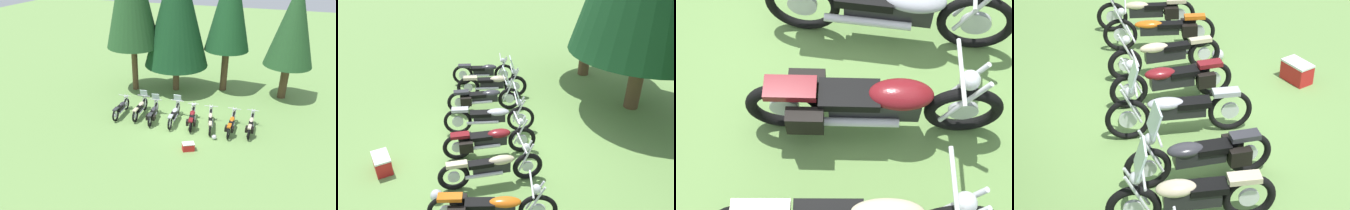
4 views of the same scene
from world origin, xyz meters
TOP-DOWN VIEW (x-y plane):
  - ground_plane at (0.00, 0.00)m, footprint 80.00×80.00m
  - motorcycle_0 at (-3.67, -0.32)m, footprint 0.76×2.20m
  - motorcycle_1 at (-2.58, -0.01)m, footprint 0.77×2.29m
  - motorcycle_2 at (-1.67, -0.29)m, footprint 0.79×2.23m
  - motorcycle_3 at (-0.47, -0.07)m, footprint 0.75×2.44m
  - motorcycle_4 at (0.58, -0.12)m, footprint 0.78×2.26m
  - motorcycle_5 at (1.59, -0.03)m, footprint 0.76×2.26m
  - motorcycle_6 at (2.73, -0.08)m, footprint 0.71×2.39m
  - picnic_cooler at (1.05, -2.55)m, footprint 0.68×0.58m
  - dropped_helmet at (2.05, -1.17)m, footprint 0.25×0.25m

SIDE VIEW (x-z plane):
  - ground_plane at x=0.00m, z-range 0.00..0.00m
  - dropped_helmet at x=2.05m, z-range 0.00..0.25m
  - picnic_cooler at x=1.05m, z-range 0.00..0.41m
  - motorcycle_5 at x=1.59m, z-range -0.06..0.93m
  - motorcycle_6 at x=2.73m, z-range -0.06..0.96m
  - motorcycle_4 at x=0.58m, z-range -0.05..0.95m
  - motorcycle_2 at x=-1.67m, z-range -0.22..1.14m
  - motorcycle_0 at x=-3.67m, z-range -0.05..0.97m
  - motorcycle_1 at x=-2.58m, z-range -0.21..1.18m
  - motorcycle_3 at x=-0.47m, z-range -0.20..1.18m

